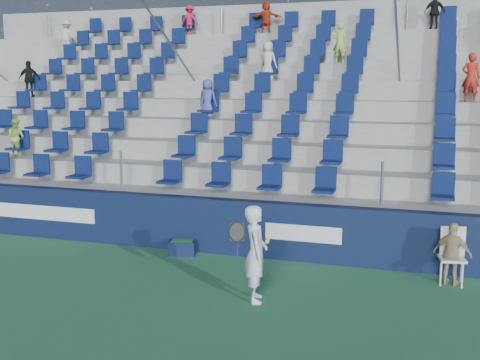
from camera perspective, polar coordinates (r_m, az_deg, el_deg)
name	(u,v)px	position (r m, az deg, el deg)	size (l,w,h in m)	color
ground	(178,305)	(10.39, -5.94, -11.71)	(70.00, 70.00, 0.00)	#317349
sponsor_wall	(236,227)	(13.02, -0.35, -4.49)	(24.00, 0.32, 1.20)	#101A3B
grandstand	(291,135)	(17.61, 4.85, 4.24)	(24.00, 8.17, 6.63)	#A7A7A2
tennis_player	(256,253)	(10.28, 1.49, -6.98)	(0.69, 0.71, 1.67)	white
line_judge_chair	(452,251)	(11.93, 19.48, -6.38)	(0.53, 0.55, 1.05)	white
line_judge	(452,254)	(11.78, 19.50, -6.62)	(0.69, 0.29, 1.18)	tan
ball_bin	(182,247)	(13.15, -5.49, -6.32)	(0.64, 0.49, 0.32)	#0F1839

